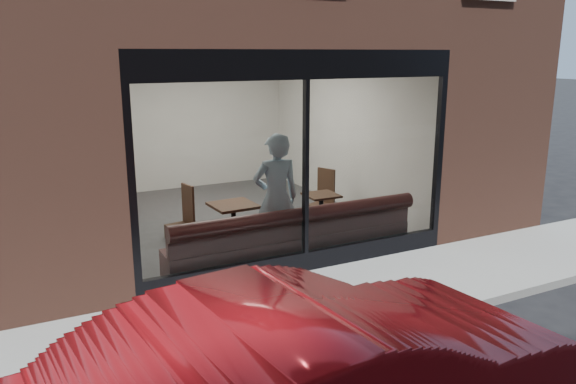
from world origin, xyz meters
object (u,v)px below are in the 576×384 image
banquette (293,248)px  cafe_chair_right (320,205)px  cafe_table_right (321,195)px  cafe_chair_left (179,226)px  person (276,198)px  cafe_table_left (233,205)px

banquette → cafe_chair_right: size_ratio=9.85×
banquette → cafe_chair_right: bearing=50.1°
banquette → cafe_table_right: size_ratio=7.28×
cafe_table_right → cafe_chair_left: cafe_table_right is taller
person → cafe_chair_left: 2.10m
cafe_table_left → cafe_chair_left: (-0.67, 0.86, -0.50)m
cafe_table_right → cafe_chair_left: 2.53m
banquette → cafe_chair_left: banquette is taller
cafe_chair_right → cafe_chair_left: bearing=-21.6°
banquette → cafe_table_right: bearing=41.6°
cafe_table_right → cafe_chair_right: cafe_table_right is taller
person → cafe_chair_right: 2.59m
cafe_table_left → banquette: bearing=-60.4°
person → cafe_table_right: size_ratio=3.63×
banquette → cafe_table_left: size_ratio=5.78×
cafe_table_right → cafe_chair_right: (0.57, 1.00, -0.50)m
cafe_table_right → cafe_chair_left: bearing=158.0°
cafe_table_left → cafe_table_right: (1.62, -0.07, 0.00)m
person → cafe_table_left: (-0.40, 0.78, -0.26)m
cafe_chair_left → cafe_chair_right: (2.86, 0.07, 0.00)m
banquette → person: (-0.17, 0.22, 0.77)m
cafe_table_right → cafe_table_left: bearing=177.5°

